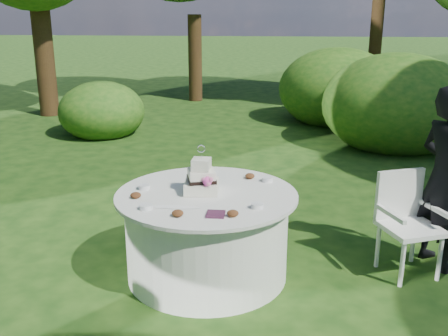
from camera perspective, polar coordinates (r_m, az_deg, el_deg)
The scene contains 9 objects.
ground at distance 4.79m, azimuth -1.82°, elevation -11.46°, with size 80.00×80.00×0.00m, color black.
napkins at distance 4.01m, azimuth -0.92°, elevation -5.04°, with size 0.14×0.14×0.02m, color #471E38.
feather_plume at distance 4.18m, azimuth -5.79°, elevation -4.24°, with size 0.48×0.07×0.01m, color white.
guest at distance 5.05m, azimuth 23.01°, elevation -1.03°, with size 0.61×0.40×1.67m, color black.
table at distance 4.62m, azimuth -1.87°, elevation -7.22°, with size 1.56×1.56×0.77m.
cake at distance 4.46m, azimuth -2.45°, elevation -1.27°, with size 0.30×0.30×0.42m.
chair at distance 4.92m, azimuth 19.17°, elevation -4.94°, with size 0.60×0.60×0.91m.
votives at distance 4.39m, azimuth -2.13°, elevation -2.86°, with size 1.17×0.88×0.04m.
petal_cups at distance 4.29m, azimuth -2.61°, elevation -3.29°, with size 1.01×1.06×0.05m.
Camera 1 is at (0.53, -4.17, 2.29)m, focal length 42.00 mm.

